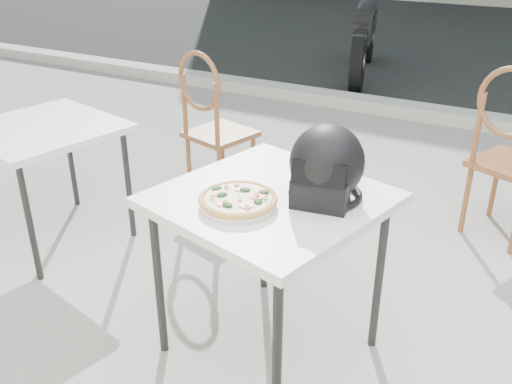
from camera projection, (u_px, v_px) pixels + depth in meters
The scene contains 10 objects.
ground at pixel (392, 306), 2.85m from camera, with size 80.00×80.00×0.00m, color gray.
curb at pixel (487, 122), 5.19m from camera, with size 30.00×0.25×0.12m, color #A29F98.
cafe_table_main at pixel (270, 211), 2.28m from camera, with size 0.98×0.98×0.77m.
plate at pixel (238, 204), 2.16m from camera, with size 0.35×0.35×0.02m.
pizza at pixel (238, 199), 2.15m from camera, with size 0.40×0.40×0.04m.
helmet at pixel (326, 167), 2.17m from camera, with size 0.33×0.34×0.30m.
cafe_chair_main at pixel (511, 147), 3.20m from camera, with size 0.53×0.53×1.06m.
cafe_table_side at pixel (44, 137), 3.18m from camera, with size 0.90×0.90×0.71m.
cafe_chair_side at pixel (212, 118), 3.71m from camera, with size 0.48×0.48×1.02m.
motorcycle at pixel (365, 36), 6.72m from camera, with size 0.72×2.08×1.05m.
Camera 1 is at (0.50, -2.35, 1.77)m, focal length 40.00 mm.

